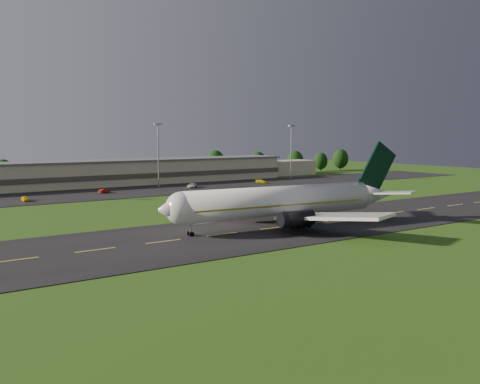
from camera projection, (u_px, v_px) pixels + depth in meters
ground at (319, 223)px, 102.70m from camera, size 360.00×360.00×0.00m
taxiway at (319, 222)px, 102.69m from camera, size 220.00×30.00×0.10m
apron at (156, 190)px, 161.70m from camera, size 260.00×30.00×0.10m
airliner at (283, 202)px, 97.11m from camera, size 51.25×41.97×15.57m
terminal at (142, 172)px, 184.69m from camera, size 145.00×16.00×8.40m
light_mast_centre at (158, 147)px, 169.70m from camera, size 2.40×1.20×20.35m
light_mast_east at (291, 145)px, 200.66m from camera, size 2.40×1.20×20.35m
tree_line at (197, 164)px, 208.70m from camera, size 192.37×9.89×10.53m
service_vehicle_a at (25, 199)px, 134.59m from camera, size 1.58×3.84×1.30m
service_vehicle_b at (104, 191)px, 153.36m from camera, size 3.83×2.57×1.19m
service_vehicle_c at (192, 185)px, 168.73m from camera, size 5.17×5.50×1.44m
service_vehicle_d at (262, 181)px, 184.38m from camera, size 3.76×4.31×1.19m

